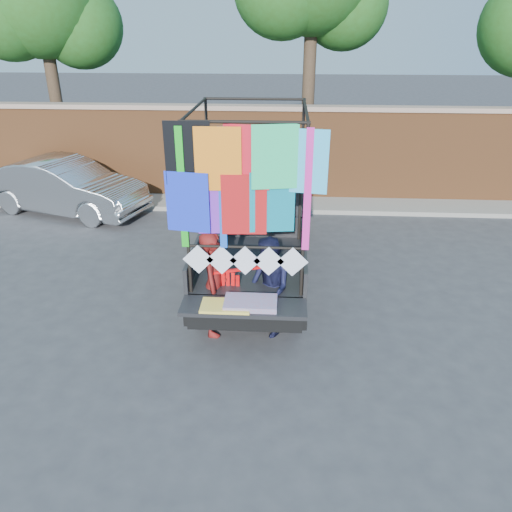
# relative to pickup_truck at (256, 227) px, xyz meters

# --- Properties ---
(ground) EXTENTS (90.00, 90.00, 0.00)m
(ground) POSITION_rel_pickup_truck_xyz_m (0.16, -2.52, -0.88)
(ground) COLOR #38383A
(ground) RESTS_ON ground
(brick_wall) EXTENTS (30.00, 0.45, 2.61)m
(brick_wall) POSITION_rel_pickup_truck_xyz_m (0.16, 4.48, 0.45)
(brick_wall) COLOR brown
(brick_wall) RESTS_ON ground
(curb) EXTENTS (30.00, 1.20, 0.12)m
(curb) POSITION_rel_pickup_truck_xyz_m (0.16, 3.78, -0.82)
(curb) COLOR gray
(curb) RESTS_ON ground
(tree_left) EXTENTS (4.20, 3.30, 7.05)m
(tree_left) POSITION_rel_pickup_truck_xyz_m (-6.32, 5.60, 4.24)
(tree_left) COLOR #38281C
(tree_left) RESTS_ON ground
(pickup_truck) EXTENTS (2.20, 5.52, 3.47)m
(pickup_truck) POSITION_rel_pickup_truck_xyz_m (0.00, 0.00, 0.00)
(pickup_truck) COLOR black
(pickup_truck) RESTS_ON ground
(sedan) EXTENTS (4.61, 2.75, 1.44)m
(sedan) POSITION_rel_pickup_truck_xyz_m (-5.21, 2.93, -0.16)
(sedan) COLOR #B5B8BC
(sedan) RESTS_ON ground
(woman) EXTENTS (0.48, 0.68, 1.77)m
(woman) POSITION_rel_pickup_truck_xyz_m (-0.52, -2.47, 0.00)
(woman) COLOR maroon
(woman) RESTS_ON ground
(man) EXTENTS (0.90, 0.99, 1.66)m
(man) POSITION_rel_pickup_truck_xyz_m (0.34, -2.43, -0.05)
(man) COLOR #161837
(man) RESTS_ON ground
(streamer_bundle) EXTENTS (0.88, 0.34, 0.63)m
(streamer_bundle) POSITION_rel_pickup_truck_xyz_m (-0.19, -2.46, 0.08)
(streamer_bundle) COLOR #FE0D0F
(streamer_bundle) RESTS_ON ground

